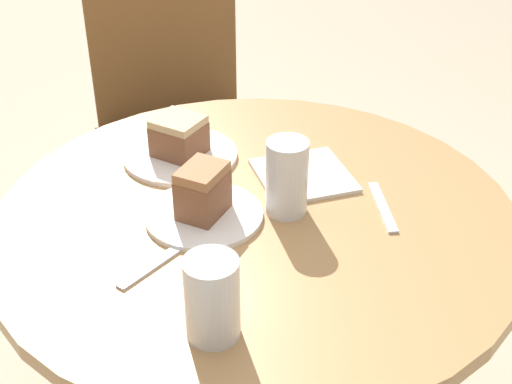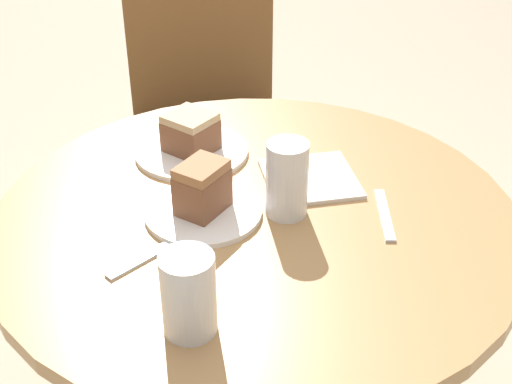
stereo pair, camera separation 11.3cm
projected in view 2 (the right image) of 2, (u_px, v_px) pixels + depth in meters
table at (256, 301)px, 1.37m from camera, size 0.93×0.93×0.75m
chair at (210, 125)px, 2.13m from camera, size 0.50×0.50×0.91m
plate_near at (203, 212)px, 1.25m from camera, size 0.21×0.21×0.01m
plate_far at (192, 152)px, 1.43m from camera, size 0.23×0.23×0.01m
cake_slice_near at (202, 188)px, 1.22m from camera, size 0.11×0.11×0.09m
cake_slice_far at (191, 132)px, 1.40m from camera, size 0.12×0.12×0.08m
glass_lemonade at (189, 298)px, 0.98m from camera, size 0.08×0.08×0.13m
glass_water at (287, 182)px, 1.22m from camera, size 0.07×0.07×0.14m
napkin_stack at (310, 178)px, 1.34m from camera, size 0.18×0.18×0.01m
fork at (156, 252)px, 1.16m from camera, size 0.17×0.11×0.00m
spoon at (385, 215)px, 1.24m from camera, size 0.06×0.16×0.00m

